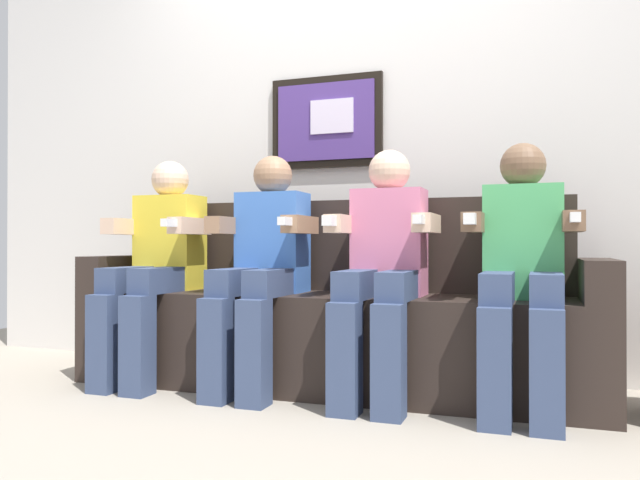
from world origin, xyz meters
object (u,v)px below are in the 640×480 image
at_px(person_leftmost, 157,259).
at_px(person_right_center, 383,261).
at_px(couch, 332,321).
at_px(person_left_center, 262,260).
at_px(person_rightmost, 522,263).

distance_m(person_leftmost, person_right_center, 1.16).
distance_m(couch, person_left_center, 0.44).
relative_size(couch, person_right_center, 2.22).
relative_size(couch, person_leftmost, 2.22).
bearing_deg(person_left_center, person_right_center, -0.05).
relative_size(person_leftmost, person_right_center, 1.00).
bearing_deg(person_rightmost, couch, 168.98).
height_order(couch, person_rightmost, person_rightmost).
bearing_deg(couch, person_right_center, -30.29).
distance_m(person_leftmost, person_rightmost, 1.74).
distance_m(person_right_center, person_rightmost, 0.58).
relative_size(person_left_center, person_rightmost, 1.00).
height_order(person_leftmost, person_rightmost, same).
xyz_separation_m(person_leftmost, person_right_center, (1.16, -0.00, 0.00)).
distance_m(person_leftmost, person_left_center, 0.58).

